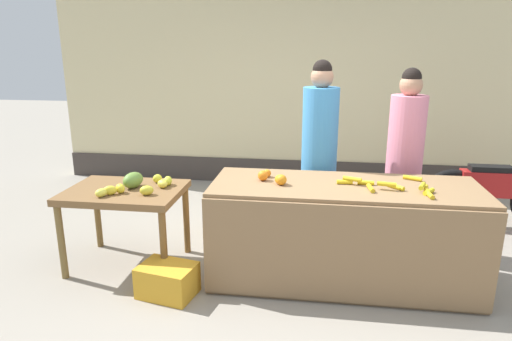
% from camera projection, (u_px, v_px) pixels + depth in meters
% --- Properties ---
extents(ground_plane, '(24.00, 24.00, 0.00)m').
position_uv_depth(ground_plane, '(296.00, 275.00, 3.96)').
color(ground_plane, gray).
extents(market_wall_back, '(7.30, 0.23, 3.19)m').
position_uv_depth(market_wall_back, '(310.00, 76.00, 6.25)').
color(market_wall_back, beige).
rests_on(market_wall_back, ground).
extents(fruit_stall_counter, '(2.21, 0.83, 0.86)m').
position_uv_depth(fruit_stall_counter, '(343.00, 234.00, 3.78)').
color(fruit_stall_counter, olive).
rests_on(fruit_stall_counter, ground).
extents(side_table_wooden, '(1.02, 0.75, 0.74)m').
position_uv_depth(side_table_wooden, '(125.00, 199.00, 4.00)').
color(side_table_wooden, brown).
rests_on(side_table_wooden, ground).
extents(banana_bunch_pile, '(0.75, 0.56, 0.07)m').
position_uv_depth(banana_bunch_pile, '(394.00, 186.00, 3.57)').
color(banana_bunch_pile, gold).
rests_on(banana_bunch_pile, fruit_stall_counter).
extents(orange_pile, '(0.25, 0.29, 0.09)m').
position_uv_depth(orange_pile, '(273.00, 177.00, 3.73)').
color(orange_pile, orange).
rests_on(orange_pile, fruit_stall_counter).
extents(mango_papaya_pile, '(0.55, 0.58, 0.14)m').
position_uv_depth(mango_papaya_pile, '(136.00, 183.00, 3.95)').
color(mango_papaya_pile, yellow).
rests_on(mango_papaya_pile, side_table_wooden).
extents(vendor_woman_blue_shirt, '(0.34, 0.34, 1.85)m').
position_uv_depth(vendor_woman_blue_shirt, '(319.00, 157.00, 4.31)').
color(vendor_woman_blue_shirt, '#33333D').
rests_on(vendor_woman_blue_shirt, ground).
extents(vendor_woman_pink_shirt, '(0.34, 0.34, 1.78)m').
position_uv_depth(vendor_woman_pink_shirt, '(404.00, 161.00, 4.30)').
color(vendor_woman_pink_shirt, '#33333D').
rests_on(vendor_woman_pink_shirt, ground).
extents(parked_motorcycle, '(1.60, 0.18, 0.88)m').
position_uv_depth(parked_motorcycle, '(497.00, 193.00, 4.93)').
color(parked_motorcycle, black).
rests_on(parked_motorcycle, ground).
extents(produce_crate, '(0.50, 0.40, 0.26)m').
position_uv_depth(produce_crate, '(168.00, 280.00, 3.62)').
color(produce_crate, gold).
rests_on(produce_crate, ground).
extents(produce_sack, '(0.46, 0.47, 0.52)m').
position_uv_depth(produce_sack, '(228.00, 210.00, 4.80)').
color(produce_sack, tan).
rests_on(produce_sack, ground).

